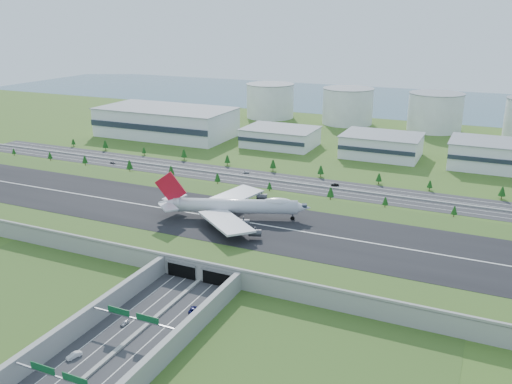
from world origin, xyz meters
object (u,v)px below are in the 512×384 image
at_px(fuel_tank_a, 270,101).
at_px(boeing_747, 234,206).
at_px(car_2, 193,309).
at_px(car_4, 113,163).
at_px(car_5, 335,185).
at_px(car_7, 245,172).
at_px(car_0, 125,323).
at_px(car_1, 74,355).

relative_size(fuel_tank_a, boeing_747, 0.67).
distance_m(car_2, car_4, 226.72).
bearing_deg(car_4, car_5, -75.35).
xyz_separation_m(car_4, car_7, (101.32, 17.72, -0.06)).
relative_size(boeing_747, car_0, 18.49).
xyz_separation_m(boeing_747, car_7, (-41.42, 100.60, -14.01)).
bearing_deg(car_1, car_4, 145.18).
bearing_deg(car_7, car_0, -8.85).
bearing_deg(car_1, car_2, 82.97).
bearing_deg(car_5, boeing_747, -35.68).
xyz_separation_m(boeing_747, car_0, (2.28, -92.95, -14.02)).
bearing_deg(boeing_747, car_4, 129.63).
bearing_deg(car_4, car_1, -134.86).
xyz_separation_m(car_0, car_2, (17.75, 18.00, 0.09)).
height_order(car_1, car_7, car_1).
height_order(car_0, car_4, car_4).
bearing_deg(car_1, car_5, 103.00).
distance_m(boeing_747, car_4, 165.64).
relative_size(car_1, car_7, 1.07).
height_order(boeing_747, car_1, boeing_747).
height_order(boeing_747, car_2, boeing_747).
distance_m(car_0, car_2, 25.28).
relative_size(car_4, car_7, 0.93).
bearing_deg(fuel_tank_a, car_4, -98.29).
height_order(car_2, car_5, car_5).
height_order(car_0, car_1, car_1).
xyz_separation_m(fuel_tank_a, car_5, (134.22, -209.63, -16.54)).
relative_size(car_1, car_2, 0.92).
xyz_separation_m(car_1, car_5, (24.68, 213.65, -0.01)).
xyz_separation_m(car_4, car_5, (166.94, 14.89, 0.08)).
bearing_deg(fuel_tank_a, boeing_747, -70.31).
relative_size(car_2, car_5, 1.09).
bearing_deg(car_5, car_1, -28.37).
bearing_deg(fuel_tank_a, car_0, -74.33).
xyz_separation_m(boeing_747, car_4, (-142.74, 82.87, -13.94)).
distance_m(fuel_tank_a, car_1, 437.53).
height_order(boeing_747, car_0, boeing_747).
bearing_deg(car_4, car_7, -70.53).
relative_size(car_2, car_7, 1.16).
height_order(car_4, car_7, car_4).
bearing_deg(car_4, car_2, -124.57).
xyz_separation_m(car_2, car_4, (-162.77, 157.83, -0.01)).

